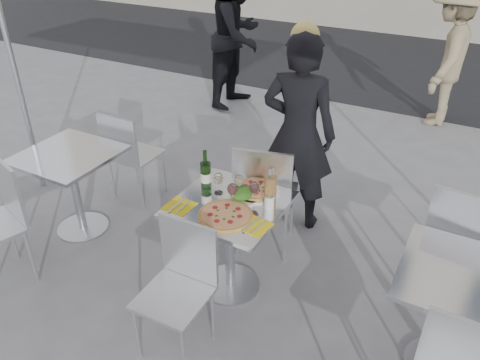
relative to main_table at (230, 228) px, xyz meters
The scene contains 24 objects.
ground 0.54m from the main_table, ahead, with size 80.00×80.00×0.00m, color slate.
street_asphalt 6.52m from the main_table, 90.00° to the left, with size 24.00×5.00×0.00m, color black.
main_table is the anchor object (origin of this frame).
side_table_left 1.50m from the main_table, behind, with size 0.72×0.72×0.75m.
side_table_right 1.50m from the main_table, ahead, with size 0.72×0.72×0.75m.
chair_far 0.50m from the main_table, 86.91° to the left, with size 0.54×0.55×0.98m.
chair_near 0.56m from the main_table, 92.34° to the right, with size 0.41×0.42×0.88m.
side_chair_lfar 1.52m from the main_table, 157.31° to the left, with size 0.42×0.43×0.90m.
side_chair_rfar 1.54m from the main_table, 20.76° to the left, with size 0.51×0.52×1.00m.
woman_diner 1.08m from the main_table, 86.24° to the left, with size 0.62×0.41×1.70m, color black.
pedestrian_a 3.76m from the main_table, 117.97° to the left, with size 0.93×0.72×1.91m, color black.
pedestrian_b 4.05m from the main_table, 78.29° to the left, with size 1.13×0.65×1.75m, color #91805D.
pizza_near 0.27m from the main_table, 69.33° to the right, with size 0.35×0.35×0.02m.
pizza_far 0.33m from the main_table, 66.75° to the left, with size 0.33×0.33×0.03m.
salad_plate 0.26m from the main_table, 59.82° to the left, with size 0.22×0.22×0.09m.
wine_bottle 0.41m from the main_table, 159.82° to the left, with size 0.08×0.08×0.29m.
carafe 0.43m from the main_table, 21.55° to the left, with size 0.08×0.08×0.29m.
sugar_shaker 0.38m from the main_table, 16.04° to the left, with size 0.06×0.06×0.11m.
wineglass_white_a 0.35m from the main_table, 150.08° to the left, with size 0.07×0.07×0.16m.
wineglass_white_b 0.34m from the main_table, 86.46° to the left, with size 0.07×0.07×0.16m.
wineglass_red_a 0.32m from the main_table, ahead, with size 0.07×0.07×0.16m.
wineglass_red_b 0.36m from the main_table, 32.71° to the left, with size 0.07×0.07×0.16m.
napkin_left 0.40m from the main_table, 144.14° to the right, with size 0.18×0.20×0.01m.
napkin_right 0.38m from the main_table, 29.26° to the right, with size 0.20×0.20×0.01m.
Camera 1 is at (1.32, -2.27, 2.49)m, focal length 35.00 mm.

